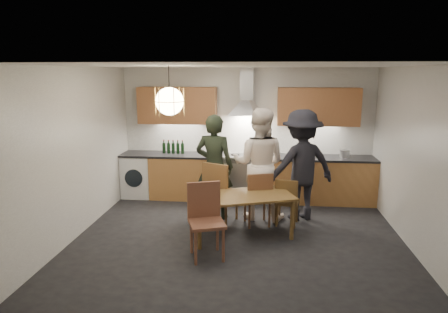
# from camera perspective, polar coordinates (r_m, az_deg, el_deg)

# --- Properties ---
(ground) EXTENTS (5.00, 5.00, 0.00)m
(ground) POSITION_cam_1_polar(r_m,az_deg,el_deg) (6.29, 2.07, -11.58)
(ground) COLOR black
(ground) RESTS_ON ground
(room_shell) EXTENTS (5.02, 4.52, 2.61)m
(room_shell) POSITION_cam_1_polar(r_m,az_deg,el_deg) (5.82, 2.20, 4.01)
(room_shell) COLOR white
(room_shell) RESTS_ON ground
(counter_run) EXTENTS (5.00, 0.62, 0.90)m
(counter_run) POSITION_cam_1_polar(r_m,az_deg,el_deg) (7.98, 3.24, -3.01)
(counter_run) COLOR tan
(counter_run) RESTS_ON ground
(range_stove) EXTENTS (0.90, 0.60, 0.92)m
(range_stove) POSITION_cam_1_polar(r_m,az_deg,el_deg) (7.98, 3.06, -3.07)
(range_stove) COLOR silver
(range_stove) RESTS_ON ground
(wall_fixtures) EXTENTS (4.30, 0.54, 1.10)m
(wall_fixtures) POSITION_cam_1_polar(r_m,az_deg,el_deg) (7.85, 3.23, 7.30)
(wall_fixtures) COLOR #B97747
(wall_fixtures) RESTS_ON ground
(pendant_lamp) EXTENTS (0.43, 0.43, 0.70)m
(pendant_lamp) POSITION_cam_1_polar(r_m,az_deg,el_deg) (5.83, -7.79, 7.82)
(pendant_lamp) COLOR black
(pendant_lamp) RESTS_ON ground
(dining_table) EXTENTS (1.74, 1.26, 0.66)m
(dining_table) POSITION_cam_1_polar(r_m,az_deg,el_deg) (6.18, 2.47, -6.21)
(dining_table) COLOR brown
(dining_table) RESTS_ON ground
(chair_back_left) EXTENTS (0.62, 0.62, 1.05)m
(chair_back_left) POSITION_cam_1_polar(r_m,az_deg,el_deg) (6.70, -0.78, -4.59)
(chair_back_left) COLOR brown
(chair_back_left) RESTS_ON ground
(chair_back_mid) EXTENTS (0.51, 0.51, 0.92)m
(chair_back_mid) POSITION_cam_1_polar(r_m,az_deg,el_deg) (6.58, 4.97, -5.61)
(chair_back_mid) COLOR brown
(chair_back_mid) RESTS_ON ground
(chair_back_right) EXTENTS (0.43, 0.43, 0.81)m
(chair_back_right) POSITION_cam_1_polar(r_m,az_deg,el_deg) (6.67, 8.96, -6.05)
(chair_back_right) COLOR brown
(chair_back_right) RESTS_ON ground
(chair_front) EXTENTS (0.59, 0.59, 1.03)m
(chair_front) POSITION_cam_1_polar(r_m,az_deg,el_deg) (5.56, -2.67, -8.30)
(chair_front) COLOR brown
(chair_front) RESTS_ON ground
(person_left) EXTENTS (0.73, 0.55, 1.82)m
(person_left) POSITION_cam_1_polar(r_m,az_deg,el_deg) (6.88, -1.39, -1.48)
(person_left) COLOR black
(person_left) RESTS_ON ground
(person_mid) EXTENTS (1.04, 0.87, 1.93)m
(person_mid) POSITION_cam_1_polar(r_m,az_deg,el_deg) (6.87, 5.01, -1.08)
(person_mid) COLOR white
(person_mid) RESTS_ON ground
(person_right) EXTENTS (1.41, 1.13, 1.90)m
(person_right) POSITION_cam_1_polar(r_m,az_deg,el_deg) (6.93, 10.96, -1.25)
(person_right) COLOR black
(person_right) RESTS_ON ground
(mixing_bowl) EXTENTS (0.41, 0.41, 0.08)m
(mixing_bowl) POSITION_cam_1_polar(r_m,az_deg,el_deg) (7.90, 11.95, 0.27)
(mixing_bowl) COLOR #B9B9BD
(mixing_bowl) RESTS_ON counter_run
(stock_pot) EXTENTS (0.20, 0.20, 0.13)m
(stock_pot) POSITION_cam_1_polar(r_m,az_deg,el_deg) (8.03, 16.84, 0.36)
(stock_pot) COLOR #B7B7BB
(stock_pot) RESTS_ON counter_run
(wine_bottles) EXTENTS (0.45, 0.06, 0.27)m
(wine_bottles) POSITION_cam_1_polar(r_m,az_deg,el_deg) (8.10, -7.27, 1.38)
(wine_bottles) COLOR black
(wine_bottles) RESTS_ON counter_run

